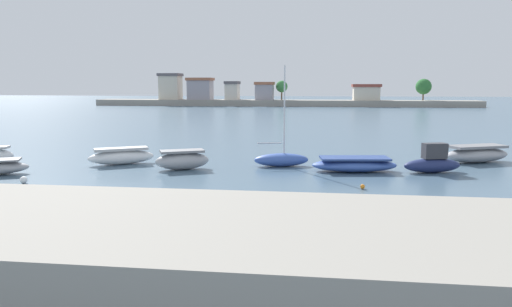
% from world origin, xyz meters
% --- Properties ---
extents(ground_plane, '(400.00, 400.00, 0.00)m').
position_xyz_m(ground_plane, '(0.00, 0.00, 0.00)').
color(ground_plane, '#476075').
extents(seawall_embankment, '(86.00, 6.87, 1.83)m').
position_xyz_m(seawall_embankment, '(0.00, -8.04, 0.92)').
color(seawall_embankment, gray).
rests_on(seawall_embankment, ground).
extents(moored_boat_2, '(4.38, 3.24, 1.13)m').
position_xyz_m(moored_boat_2, '(-4.25, 10.14, 0.54)').
color(moored_boat_2, white).
rests_on(moored_boat_2, ground).
extents(moored_boat_3, '(3.64, 2.64, 1.24)m').
position_xyz_m(moored_boat_3, '(0.36, 8.78, 0.60)').
color(moored_boat_3, '#9E9EA3').
rests_on(moored_boat_3, ground).
extents(moored_boat_4, '(3.75, 1.90, 6.57)m').
position_xyz_m(moored_boat_4, '(6.49, 10.74, 0.48)').
color(moored_boat_4, '#3856A8').
rests_on(moored_boat_4, ground).
extents(moored_boat_5, '(5.45, 2.65, 0.89)m').
position_xyz_m(moored_boat_5, '(11.11, 9.51, 0.43)').
color(moored_boat_5, '#3856A8').
rests_on(moored_boat_5, ground).
extents(moored_boat_6, '(3.76, 2.03, 1.80)m').
position_xyz_m(moored_boat_6, '(15.82, 9.72, 0.61)').
color(moored_boat_6, navy).
rests_on(moored_boat_6, ground).
extents(moored_boat_7, '(5.18, 3.50, 1.19)m').
position_xyz_m(moored_boat_7, '(19.77, 14.11, 0.57)').
color(moored_boat_7, '#9E9EA3').
rests_on(moored_boat_7, ground).
extents(mooring_buoy_0, '(0.24, 0.24, 0.24)m').
position_xyz_m(mooring_buoy_0, '(11.16, 4.52, 0.12)').
color(mooring_buoy_0, orange).
rests_on(mooring_buoy_0, ground).
extents(mooring_buoy_3, '(0.39, 0.39, 0.39)m').
position_xyz_m(mooring_buoy_3, '(-7.02, 3.54, 0.19)').
color(mooring_buoy_3, white).
rests_on(mooring_buoy_3, ground).
extents(distant_shoreline, '(95.30, 7.06, 8.20)m').
position_xyz_m(distant_shoreline, '(-3.02, 99.26, 2.19)').
color(distant_shoreline, gray).
rests_on(distant_shoreline, ground).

